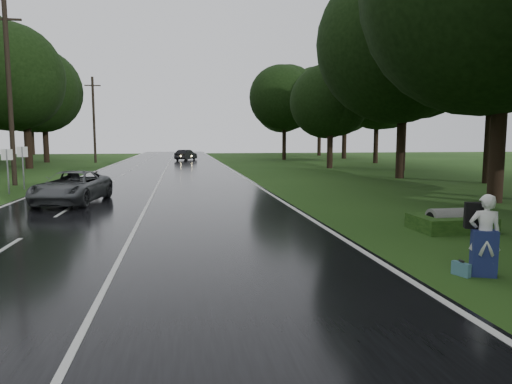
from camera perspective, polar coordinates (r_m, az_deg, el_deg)
ground at (r=10.60m, az=-16.91°, el=-8.91°), size 160.00×160.00×0.00m
road at (r=30.29m, az=-11.90°, el=1.24°), size 12.00×140.00×0.04m
lane_center at (r=30.29m, az=-11.90°, el=1.29°), size 0.12×140.00×0.01m
grey_car at (r=21.27m, az=-21.87°, el=0.57°), size 2.95×5.17×1.36m
far_car at (r=59.92m, az=-8.68°, el=4.56°), size 2.99×4.30×1.34m
hitchhiker at (r=10.44m, az=26.42°, el=-5.14°), size 0.72×0.70×1.69m
suitcase at (r=10.39m, az=24.09°, el=-8.73°), size 0.24×0.41×0.28m
culvert at (r=15.32m, az=22.97°, el=-4.39°), size 1.36×0.68×0.68m
utility_pole_mid at (r=31.25m, az=-27.72°, el=0.75°), size 1.80×0.28×10.74m
utility_pole_far at (r=56.99m, az=-19.27°, el=3.45°), size 1.80×0.28×9.85m
road_sign_a at (r=26.36m, az=-28.28°, el=-0.24°), size 0.54×0.10×2.27m
road_sign_b at (r=28.52m, az=-26.80°, el=0.30°), size 0.56×0.10×2.35m
tree_left_e at (r=48.36m, az=-26.28°, el=2.64°), size 9.03×9.03×14.11m
tree_left_f at (r=59.91m, az=-24.51°, el=3.36°), size 9.08×9.08×14.18m
tree_right_c at (r=22.78m, az=27.44°, el=-1.15°), size 9.84×9.84×15.37m
tree_right_d at (r=34.28m, az=17.37°, el=1.66°), size 9.87×9.87×15.42m
tree_right_e at (r=44.38m, az=9.11°, el=2.94°), size 7.08×7.08×11.07m
tree_right_f at (r=61.33m, az=3.50°, el=4.01°), size 9.47×9.47×14.80m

